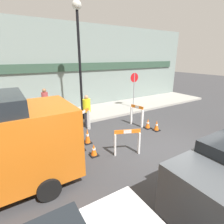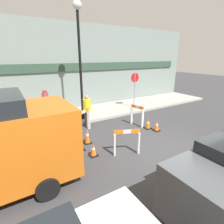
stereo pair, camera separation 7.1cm
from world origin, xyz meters
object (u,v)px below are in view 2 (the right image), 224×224
object	(u,v)px
streetlamp_post	(79,48)
person_worker	(87,110)
stop_sign	(135,85)
person_pedestrian	(46,103)

from	to	relation	value
streetlamp_post	person_worker	distance (m)	3.09
streetlamp_post	stop_sign	world-z (taller)	streetlamp_post
stop_sign	person_worker	xyz separation A→B (m)	(-3.91, -1.07, -0.82)
stop_sign	person_worker	world-z (taller)	stop_sign
person_worker	person_pedestrian	distance (m)	2.39
stop_sign	person_pedestrian	bearing A→B (deg)	-4.42
streetlamp_post	person_pedestrian	size ratio (longest dim) A/B	3.40
streetlamp_post	stop_sign	xyz separation A→B (m)	(3.83, 0.27, -2.17)
stop_sign	person_pedestrian	xyz separation A→B (m)	(-5.54, 0.66, -0.62)
person_worker	person_pedestrian	world-z (taller)	person_pedestrian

